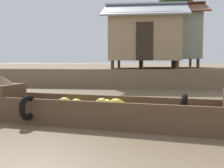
% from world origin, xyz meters
% --- Properties ---
extents(ground_plane, '(300.00, 300.00, 0.00)m').
position_xyz_m(ground_plane, '(0.00, 10.00, 0.00)').
color(ground_plane, '#726047').
extents(riverbank_strip, '(160.00, 20.00, 0.90)m').
position_xyz_m(riverbank_strip, '(0.00, 23.14, 0.45)').
color(riverbank_strip, '#756047').
rests_on(riverbank_strip, ground).
extents(banana_boat, '(5.91, 1.86, 0.96)m').
position_xyz_m(banana_boat, '(-0.57, 5.61, 0.34)').
color(banana_boat, brown).
rests_on(banana_boat, ground).
extents(stilt_house_mid_left, '(4.20, 3.77, 3.39)m').
position_xyz_m(stilt_house_mid_left, '(0.02, 15.16, 2.52)').
color(stilt_house_mid_left, '#4C3826').
rests_on(stilt_house_mid_left, riverbank_strip).
extents(stilt_house_mid_right, '(4.17, 3.91, 3.78)m').
position_xyz_m(stilt_house_mid_right, '(1.30, 17.21, 2.77)').
color(stilt_house_mid_right, '#4C3826').
rests_on(stilt_house_mid_right, riverbank_strip).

